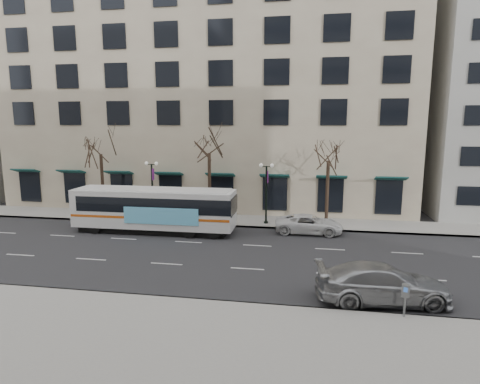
% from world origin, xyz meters
% --- Properties ---
extents(ground, '(160.00, 160.00, 0.00)m').
position_xyz_m(ground, '(0.00, 0.00, 0.00)').
color(ground, black).
rests_on(ground, ground).
extents(sidewalk_far, '(80.00, 4.00, 0.15)m').
position_xyz_m(sidewalk_far, '(5.00, 9.00, 0.07)').
color(sidewalk_far, gray).
rests_on(sidewalk_far, ground).
extents(building_hotel, '(40.00, 20.00, 24.00)m').
position_xyz_m(building_hotel, '(-2.00, 21.00, 12.00)').
color(building_hotel, tan).
rests_on(building_hotel, ground).
extents(tree_far_left, '(3.60, 3.60, 8.34)m').
position_xyz_m(tree_far_left, '(-10.00, 8.80, 6.70)').
color(tree_far_left, black).
rests_on(tree_far_left, ground).
extents(tree_far_mid, '(3.60, 3.60, 8.55)m').
position_xyz_m(tree_far_mid, '(0.00, 8.80, 6.91)').
color(tree_far_mid, black).
rests_on(tree_far_mid, ground).
extents(tree_far_right, '(3.60, 3.60, 8.06)m').
position_xyz_m(tree_far_right, '(10.00, 8.80, 6.42)').
color(tree_far_right, black).
rests_on(tree_far_right, ground).
extents(lamp_post_left, '(1.22, 0.45, 5.21)m').
position_xyz_m(lamp_post_left, '(-4.99, 8.20, 2.94)').
color(lamp_post_left, black).
rests_on(lamp_post_left, ground).
extents(lamp_post_right, '(1.22, 0.45, 5.21)m').
position_xyz_m(lamp_post_right, '(5.01, 8.20, 2.94)').
color(lamp_post_right, black).
rests_on(lamp_post_right, ground).
extents(city_bus, '(12.75, 2.89, 3.45)m').
position_xyz_m(city_bus, '(-3.35, 4.55, 1.89)').
color(city_bus, silver).
rests_on(city_bus, ground).
extents(silver_car, '(6.57, 3.30, 1.83)m').
position_xyz_m(silver_car, '(12.03, -5.56, 0.92)').
color(silver_car, '#9EA0A5').
rests_on(silver_car, ground).
extents(white_pickup, '(5.24, 2.47, 1.45)m').
position_xyz_m(white_pickup, '(8.59, 6.20, 0.72)').
color(white_pickup, white).
rests_on(white_pickup, ground).
extents(pay_station, '(0.37, 0.29, 1.48)m').
position_xyz_m(pay_station, '(12.67, -7.30, 1.22)').
color(pay_station, slate).
rests_on(pay_station, sidewalk_near).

